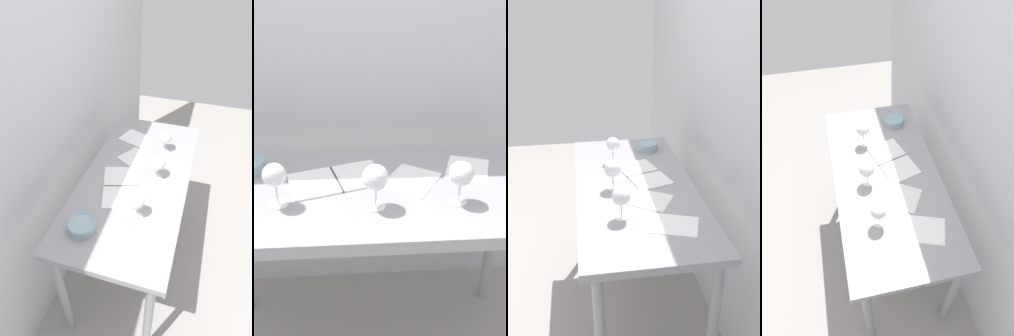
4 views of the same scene
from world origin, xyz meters
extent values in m
plane|color=#9C9792|center=(0.00, 0.00, 0.00)|extent=(6.00, 6.00, 0.00)
cube|color=silver|center=(0.00, 0.49, 1.30)|extent=(3.80, 0.04, 2.60)
cube|color=#95959A|center=(0.00, 0.00, 0.88)|extent=(1.40, 0.64, 0.04)
cube|color=#95959A|center=(0.00, -0.33, 0.88)|extent=(1.40, 0.01, 0.05)
cylinder|color=#95959A|center=(-0.64, -0.26, 0.43)|extent=(0.05, 0.05, 0.86)
cylinder|color=#95959A|center=(-0.64, 0.26, 0.43)|extent=(0.05, 0.05, 0.86)
cylinder|color=#95959A|center=(0.64, 0.26, 0.43)|extent=(0.05, 0.05, 0.86)
cylinder|color=white|center=(0.32, -0.12, 0.90)|extent=(0.06, 0.06, 0.00)
cylinder|color=white|center=(0.32, -0.12, 0.94)|extent=(0.01, 0.01, 0.08)
sphere|color=white|center=(0.32, -0.12, 1.02)|extent=(0.09, 0.09, 0.09)
cylinder|color=maroon|center=(0.32, -0.12, 1.00)|extent=(0.06, 0.06, 0.02)
cylinder|color=white|center=(0.03, -0.13, 0.90)|extent=(0.07, 0.07, 0.00)
cylinder|color=white|center=(0.03, -0.13, 0.94)|extent=(0.01, 0.01, 0.08)
sphere|color=white|center=(0.03, -0.13, 1.02)|extent=(0.09, 0.09, 0.09)
cylinder|color=maroon|center=(0.03, -0.13, 1.00)|extent=(0.06, 0.06, 0.02)
cylinder|color=white|center=(-0.32, -0.09, 0.90)|extent=(0.07, 0.07, 0.00)
cylinder|color=white|center=(-0.32, -0.09, 0.95)|extent=(0.01, 0.01, 0.08)
sphere|color=white|center=(-0.32, -0.09, 1.02)|extent=(0.08, 0.08, 0.08)
cylinder|color=maroon|center=(-0.32, -0.09, 1.01)|extent=(0.06, 0.06, 0.03)
cube|color=white|center=(-0.21, 0.04, 0.90)|extent=(0.23, 0.25, 0.01)
cube|color=white|center=(-0.03, 0.09, 0.90)|extent=(0.23, 0.25, 0.01)
cube|color=#3F3F47|center=(-0.12, 0.06, 0.90)|extent=(0.07, 0.20, 0.01)
cube|color=white|center=(0.18, 0.04, 0.90)|extent=(0.27, 0.28, 0.00)
cube|color=white|center=(0.42, 0.11, 0.90)|extent=(0.23, 0.26, 0.00)
cylinder|color=beige|center=(-0.49, 0.16, 0.90)|extent=(0.14, 0.14, 0.01)
cylinder|color=#8CA8B2|center=(-0.49, 0.16, 0.93)|extent=(0.14, 0.14, 0.04)
torus|color=#8CA8B2|center=(-0.49, 0.16, 0.95)|extent=(0.15, 0.15, 0.01)
camera|label=1|loc=(-1.32, -0.34, 2.10)|focal=30.57mm
camera|label=2|loc=(-0.04, -1.28, 1.70)|focal=41.99mm
camera|label=3|loc=(1.83, -0.29, 1.88)|focal=40.10mm
camera|label=4|loc=(1.20, -0.27, 2.33)|focal=32.26mm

